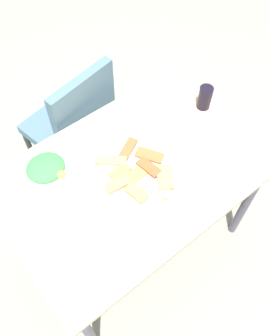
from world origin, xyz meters
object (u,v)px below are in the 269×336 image
(fork, at_px, (244,157))
(soda_can, at_px, (205,98))
(drinking_glass, at_px, (144,106))
(dining_chair, at_px, (75,123))
(pide_platter, at_px, (136,171))
(dining_table, at_px, (133,182))
(paper_napkin, at_px, (241,155))
(spoon, at_px, (238,152))
(salad_plate_greens, at_px, (46,168))

(fork, bearing_deg, soda_can, 69.98)
(drinking_glass, xyz_separation_m, fork, (0.18, -0.48, -0.04))
(dining_chair, relative_size, pide_platter, 2.50)
(soda_can, bearing_deg, pide_platter, -168.55)
(dining_chair, relative_size, fork, 5.46)
(soda_can, distance_m, drinking_glass, 0.30)
(dining_table, height_order, dining_chair, dining_chair)
(pide_platter, height_order, drinking_glass, drinking_glass)
(soda_can, distance_m, paper_napkin, 0.33)
(drinking_glass, height_order, fork, drinking_glass)
(pide_platter, xyz_separation_m, spoon, (0.43, -0.20, -0.01))
(drinking_glass, bearing_deg, paper_napkin, -68.95)
(pide_platter, height_order, paper_napkin, pide_platter)
(pide_platter, bearing_deg, salad_plate_greens, 139.78)
(dining_table, xyz_separation_m, salad_plate_greens, (-0.29, 0.24, 0.11))
(dining_table, bearing_deg, salad_plate_greens, 140.93)
(pide_platter, relative_size, paper_napkin, 2.97)
(dining_chair, bearing_deg, spoon, -64.39)
(pide_platter, height_order, salad_plate_greens, salad_plate_greens)
(dining_chair, bearing_deg, fork, -65.35)
(salad_plate_greens, bearing_deg, pide_platter, -40.22)
(paper_napkin, xyz_separation_m, fork, (0.00, -0.02, 0.00))
(fork, xyz_separation_m, spoon, (0.00, 0.04, 0.00))
(dining_table, relative_size, spoon, 6.53)
(paper_napkin, bearing_deg, pide_platter, 153.02)
(soda_can, bearing_deg, fork, -102.56)
(dining_table, relative_size, dining_chair, 1.28)
(salad_plate_greens, height_order, drinking_glass, drinking_glass)
(dining_table, distance_m, salad_plate_greens, 0.39)
(dining_table, distance_m, soda_can, 0.54)
(dining_chair, distance_m, spoon, 0.93)
(paper_napkin, bearing_deg, dining_table, 151.78)
(salad_plate_greens, bearing_deg, dining_chair, 46.53)
(pide_platter, bearing_deg, dining_table, 111.97)
(dining_table, xyz_separation_m, paper_napkin, (0.43, -0.23, 0.09))
(dining_chair, distance_m, fork, 0.96)
(dining_chair, bearing_deg, soda_can, -47.67)
(salad_plate_greens, distance_m, fork, 0.87)
(dining_chair, relative_size, spoon, 5.10)
(drinking_glass, xyz_separation_m, spoon, (0.18, -0.45, -0.04))
(soda_can, xyz_separation_m, spoon, (-0.07, -0.30, -0.06))
(drinking_glass, bearing_deg, spoon, -68.18)
(dining_table, bearing_deg, pide_platter, -68.03)
(salad_plate_greens, xyz_separation_m, paper_napkin, (0.72, -0.47, -0.02))
(dining_chair, xyz_separation_m, paper_napkin, (0.39, -0.82, 0.25))
(pide_platter, relative_size, spoon, 2.04)
(dining_chair, distance_m, paper_napkin, 0.95)
(pide_platter, bearing_deg, dining_chair, 86.34)
(paper_napkin, relative_size, fork, 0.74)
(drinking_glass, bearing_deg, dining_chair, 120.05)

